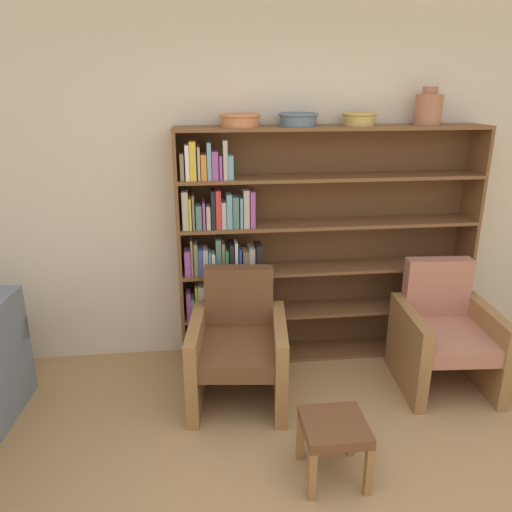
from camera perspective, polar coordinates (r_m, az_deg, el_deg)
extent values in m
cube|color=beige|center=(3.87, 5.30, 8.49)|extent=(12.00, 0.06, 2.75)
cube|color=brown|center=(3.73, -8.66, 0.40)|extent=(0.02, 0.30, 1.80)
cube|color=brown|center=(4.27, 22.90, 1.48)|extent=(0.02, 0.30, 1.80)
cube|color=brown|center=(3.67, 8.88, 14.30)|extent=(2.21, 0.30, 0.02)
cube|color=brown|center=(4.20, 7.64, -10.57)|extent=(2.21, 0.30, 0.03)
cube|color=brown|center=(3.98, 7.70, 1.65)|extent=(2.21, 0.01, 1.80)
cube|color=black|center=(3.98, -7.48, -10.31)|extent=(0.03, 0.14, 0.23)
cube|color=#B2A899|center=(3.96, -7.00, -10.05)|extent=(0.03, 0.12, 0.28)
cube|color=#4C756B|center=(3.99, -6.44, -10.66)|extent=(0.03, 0.14, 0.16)
cube|color=gold|center=(3.98, -5.94, -9.85)|extent=(0.03, 0.17, 0.28)
cube|color=#669EB2|center=(4.00, -5.26, -10.12)|extent=(0.04, 0.19, 0.22)
cube|color=white|center=(3.99, -4.58, -9.99)|extent=(0.04, 0.18, 0.24)
cube|color=#388C47|center=(3.98, -3.99, -9.82)|extent=(0.04, 0.17, 0.27)
cube|color=#994C99|center=(4.01, -3.42, -10.19)|extent=(0.02, 0.19, 0.20)
cube|color=#388C47|center=(3.99, -3.01, -10.10)|extent=(0.02, 0.16, 0.22)
cube|color=white|center=(4.00, -2.62, -9.78)|extent=(0.02, 0.19, 0.25)
cube|color=gold|center=(3.99, -2.21, -10.18)|extent=(0.02, 0.14, 0.21)
cube|color=white|center=(4.00, -1.65, -9.66)|extent=(0.04, 0.18, 0.27)
cube|color=#7F6B4C|center=(4.00, -1.12, -10.26)|extent=(0.02, 0.15, 0.19)
cube|color=gold|center=(4.00, -0.78, -9.77)|extent=(0.03, 0.18, 0.25)
cube|color=#334CB2|center=(4.03, -0.20, -10.13)|extent=(0.04, 0.19, 0.18)
cube|color=#994C99|center=(4.00, 0.45, -9.61)|extent=(0.03, 0.16, 0.27)
cube|color=brown|center=(4.03, 7.87, -5.93)|extent=(2.21, 0.30, 0.03)
cube|color=#994C99|center=(3.80, -7.66, -5.52)|extent=(0.03, 0.12, 0.21)
cube|color=#669EB2|center=(3.82, -7.20, -5.78)|extent=(0.02, 0.15, 0.16)
cube|color=gold|center=(3.81, -6.79, -5.02)|extent=(0.02, 0.17, 0.26)
cube|color=white|center=(3.80, -6.24, -5.09)|extent=(0.04, 0.14, 0.26)
cube|color=orange|center=(3.79, -5.53, -5.01)|extent=(0.03, 0.13, 0.28)
cube|color=orange|center=(3.80, -5.01, -5.19)|extent=(0.02, 0.12, 0.25)
cube|color=red|center=(3.83, -4.52, -5.37)|extent=(0.03, 0.18, 0.19)
cube|color=orange|center=(3.82, -3.87, -5.29)|extent=(0.04, 0.15, 0.21)
cube|color=black|center=(3.83, -3.35, -5.10)|extent=(0.02, 0.18, 0.22)
cube|color=orange|center=(3.83, -2.76, -4.84)|extent=(0.04, 0.18, 0.26)
cube|color=#7F6B4C|center=(3.84, -2.19, -5.47)|extent=(0.03, 0.17, 0.17)
cube|color=#994C99|center=(3.82, -1.79, -5.18)|extent=(0.02, 0.13, 0.23)
cube|color=#4C756B|center=(3.82, -1.37, -5.21)|extent=(0.03, 0.14, 0.22)
cube|color=#669EB2|center=(3.85, -0.94, -5.27)|extent=(0.02, 0.18, 0.19)
cube|color=red|center=(3.85, -0.52, -4.82)|extent=(0.02, 0.20, 0.24)
cube|color=brown|center=(3.90, 8.10, -1.26)|extent=(2.21, 0.30, 0.02)
cube|color=#994C99|center=(3.68, -7.81, -0.68)|extent=(0.04, 0.14, 0.19)
cube|color=#7F6B4C|center=(3.70, -7.33, 0.07)|extent=(0.02, 0.20, 0.27)
cube|color=#7F6B4C|center=(3.68, -6.87, -0.26)|extent=(0.03, 0.14, 0.24)
cube|color=#334CB2|center=(3.71, -6.36, -0.42)|extent=(0.03, 0.19, 0.20)
cube|color=#B2A899|center=(3.69, -5.79, -0.53)|extent=(0.04, 0.15, 0.20)
cube|color=#669EB2|center=(3.69, -5.32, -0.69)|extent=(0.02, 0.14, 0.18)
cube|color=white|center=(3.68, -4.89, -0.81)|extent=(0.03, 0.13, 0.16)
cube|color=#4C756B|center=(3.69, -4.33, 0.15)|extent=(0.04, 0.18, 0.27)
cube|color=#7F6B4C|center=(3.68, -3.77, -0.18)|extent=(0.02, 0.13, 0.24)
cube|color=#388C47|center=(3.68, -3.35, -0.58)|extent=(0.02, 0.13, 0.18)
cube|color=black|center=(3.70, -2.82, -0.14)|extent=(0.03, 0.17, 0.23)
cube|color=white|center=(3.68, -2.30, -0.13)|extent=(0.02, 0.13, 0.24)
cube|color=#334CB2|center=(3.70, -1.85, -0.51)|extent=(0.02, 0.14, 0.18)
cube|color=#7F6B4C|center=(3.70, -1.24, -0.56)|extent=(0.04, 0.14, 0.17)
cube|color=#B2A899|center=(3.72, -0.57, -0.27)|extent=(0.04, 0.18, 0.19)
cube|color=black|center=(3.71, 0.25, -0.17)|extent=(0.04, 0.16, 0.21)
cube|color=brown|center=(3.79, 8.35, 3.71)|extent=(2.21, 0.30, 0.02)
cube|color=#B2A899|center=(3.57, -8.08, 5.22)|extent=(0.04, 0.13, 0.27)
cube|color=gold|center=(3.59, -7.53, 4.91)|extent=(0.02, 0.15, 0.22)
cube|color=#7F6B4C|center=(3.61, -7.17, 5.16)|extent=(0.02, 0.20, 0.24)
cube|color=#4C756B|center=(3.58, -6.56, 4.52)|extent=(0.04, 0.14, 0.17)
cube|color=#994C99|center=(3.61, -5.99, 4.79)|extent=(0.02, 0.19, 0.19)
cube|color=#B2A899|center=(3.58, -5.47, 4.50)|extent=(0.03, 0.13, 0.17)
cube|color=black|center=(3.58, -4.95, 5.40)|extent=(0.03, 0.16, 0.27)
cube|color=red|center=(3.59, -4.35, 5.46)|extent=(0.04, 0.17, 0.28)
cube|color=#B2A899|center=(3.59, -3.73, 4.79)|extent=(0.03, 0.15, 0.19)
cube|color=#669EB2|center=(3.57, -3.09, 5.18)|extent=(0.04, 0.12, 0.25)
cube|color=#4C756B|center=(3.58, -2.35, 5.07)|extent=(0.04, 0.13, 0.23)
cube|color=#669EB2|center=(3.61, -1.76, 5.12)|extent=(0.02, 0.17, 0.22)
cube|color=#B2A899|center=(3.59, -1.16, 5.49)|extent=(0.04, 0.14, 0.27)
cube|color=#994C99|center=(3.59, -0.45, 5.42)|extent=(0.03, 0.13, 0.26)
cube|color=brown|center=(3.72, 8.60, 8.92)|extent=(2.21, 0.30, 0.02)
cube|color=#7F6B4C|center=(3.52, -8.45, 10.08)|extent=(0.03, 0.15, 0.18)
cube|color=white|center=(3.51, -7.87, 10.56)|extent=(0.03, 0.13, 0.24)
cube|color=gold|center=(3.51, -7.24, 10.76)|extent=(0.04, 0.13, 0.26)
cube|color=#B2A899|center=(3.54, -6.57, 10.56)|extent=(0.02, 0.20, 0.23)
cube|color=orange|center=(3.54, -6.02, 10.17)|extent=(0.04, 0.19, 0.18)
cube|color=#669EB2|center=(3.53, -5.41, 10.82)|extent=(0.03, 0.19, 0.25)
cube|color=#994C99|center=(3.53, -4.74, 10.35)|extent=(0.04, 0.17, 0.20)
cube|color=#994C99|center=(3.54, -4.11, 10.13)|extent=(0.02, 0.17, 0.17)
cube|color=#B2A899|center=(3.51, -3.57, 10.93)|extent=(0.03, 0.13, 0.27)
cube|color=#669EB2|center=(3.55, -2.99, 10.19)|extent=(0.04, 0.19, 0.17)
cylinder|color=#C67547|center=(3.55, -1.79, 15.21)|extent=(0.26, 0.26, 0.08)
torus|color=#C67547|center=(3.55, -1.80, 15.77)|extent=(0.29, 0.29, 0.02)
cylinder|color=slate|center=(3.61, 4.84, 15.25)|extent=(0.26, 0.26, 0.08)
torus|color=slate|center=(3.61, 4.86, 15.82)|extent=(0.28, 0.28, 0.02)
cylinder|color=tan|center=(3.72, 11.71, 15.05)|extent=(0.22, 0.22, 0.09)
torus|color=tan|center=(3.72, 11.75, 15.62)|extent=(0.24, 0.24, 0.02)
cylinder|color=#A36647|center=(3.91, 19.10, 15.52)|extent=(0.19, 0.19, 0.21)
cylinder|color=#A36647|center=(3.90, 19.32, 17.43)|extent=(0.11, 0.11, 0.05)
cube|color=olive|center=(3.27, 3.01, -16.49)|extent=(0.08, 0.08, 0.35)
cube|color=olive|center=(3.29, -7.37, -16.39)|extent=(0.08, 0.08, 0.35)
cube|color=olive|center=(3.78, 2.53, -11.13)|extent=(0.08, 0.08, 0.35)
cube|color=olive|center=(3.80, -6.25, -11.08)|extent=(0.08, 0.08, 0.35)
cube|color=brown|center=(3.42, -2.06, -10.70)|extent=(0.55, 0.69, 0.12)
cube|color=brown|center=(3.55, -1.96, -4.79)|extent=(0.49, 0.17, 0.46)
cube|color=olive|center=(3.46, 2.70, -11.94)|extent=(0.16, 0.68, 0.59)
cube|color=olive|center=(3.48, -6.76, -11.88)|extent=(0.16, 0.68, 0.59)
cube|color=olive|center=(3.80, 26.54, -13.21)|extent=(0.07, 0.07, 0.35)
cube|color=olive|center=(3.57, 18.26, -14.23)|extent=(0.07, 0.07, 0.35)
cube|color=olive|center=(4.26, 22.69, -9.04)|extent=(0.07, 0.07, 0.35)
cube|color=olive|center=(4.06, 15.29, -9.63)|extent=(0.07, 0.07, 0.35)
cube|color=#B2705B|center=(3.81, 21.05, -8.72)|extent=(0.52, 0.67, 0.12)
cube|color=#B2705B|center=(3.94, 19.93, -3.49)|extent=(0.49, 0.15, 0.46)
cube|color=olive|center=(3.97, 24.66, -9.51)|extent=(0.13, 0.68, 0.59)
cube|color=olive|center=(3.75, 16.91, -10.20)|extent=(0.13, 0.68, 0.59)
cube|color=olive|center=(3.07, 5.09, -19.94)|extent=(0.04, 0.04, 0.29)
cube|color=olive|center=(3.14, 10.86, -19.27)|extent=(0.04, 0.04, 0.29)
cube|color=olive|center=(2.85, 6.42, -23.72)|extent=(0.04, 0.04, 0.29)
cube|color=olive|center=(2.92, 12.75, -22.86)|extent=(0.04, 0.04, 0.29)
cube|color=brown|center=(2.88, 8.97, -18.72)|extent=(0.34, 0.34, 0.06)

